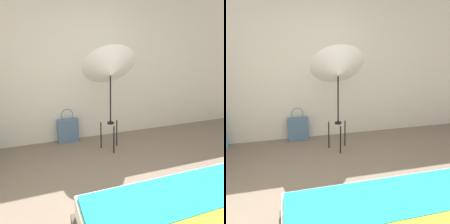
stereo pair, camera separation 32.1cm
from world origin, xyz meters
The scene contains 3 objects.
wall_back centered at (0.00, 2.55, 1.30)m, with size 8.00×0.05×2.60m.
photo_umbrella centered at (0.24, 1.90, 1.30)m, with size 0.84×0.72×1.67m.
tote_bag centered at (-0.37, 2.43, 0.22)m, with size 0.36×0.11×0.61m.
Camera 2 is at (-0.54, -1.32, 1.65)m, focal length 35.00 mm.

